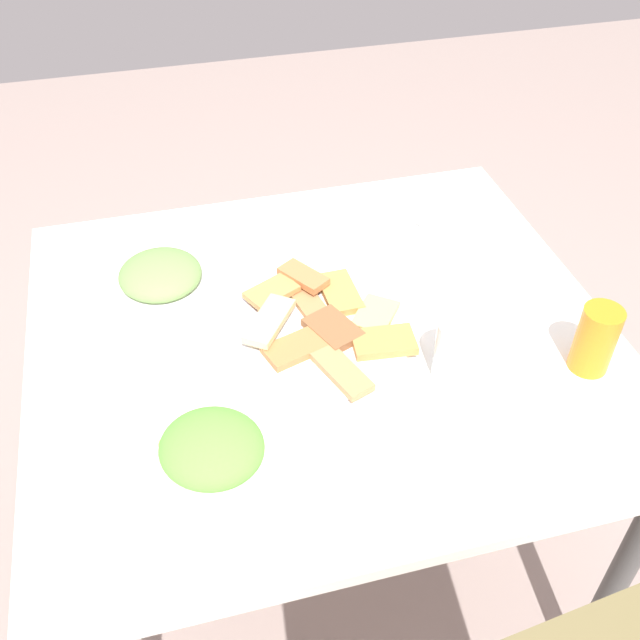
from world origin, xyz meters
name	(u,v)px	position (x,y,z in m)	size (l,w,h in m)	color
ground_plane	(322,548)	(0.00, 0.00, 0.00)	(6.00, 6.00, 0.00)	gray
dining_table	(323,363)	(0.00, 0.00, 0.64)	(1.02, 0.93, 0.71)	white
pide_platter	(320,328)	(0.01, 0.00, 0.73)	(0.34, 0.36, 0.04)	white
salad_plate_greens	(212,450)	(0.23, 0.23, 0.74)	(0.22, 0.22, 0.06)	white
salad_plate_rice	(161,276)	(0.26, -0.21, 0.73)	(0.22, 0.22, 0.06)	white
soda_can	(596,339)	(-0.41, 0.19, 0.77)	(0.07, 0.07, 0.12)	orange
drinking_glass	(459,350)	(-0.18, 0.16, 0.77)	(0.08, 0.08, 0.11)	silver
paper_napkin	(450,215)	(-0.36, -0.29, 0.72)	(0.14, 0.14, 0.00)	white
fork	(447,209)	(-0.36, -0.30, 0.72)	(0.18, 0.02, 0.01)	silver
spoon	(454,218)	(-0.36, -0.27, 0.72)	(0.17, 0.02, 0.01)	silver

